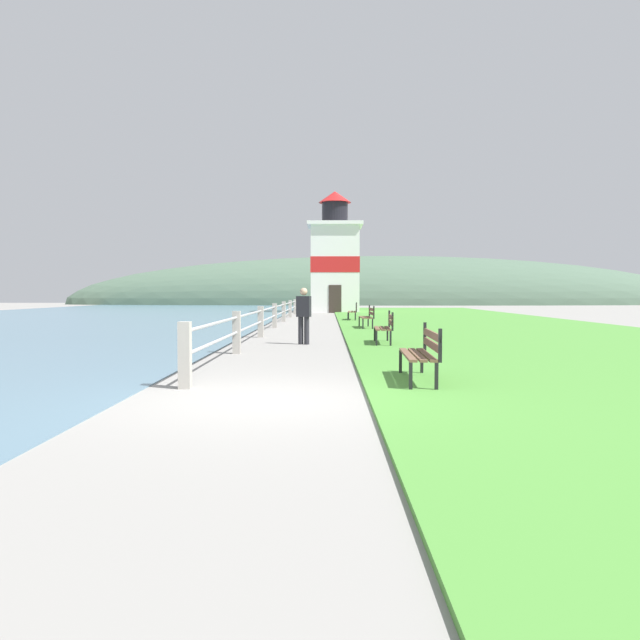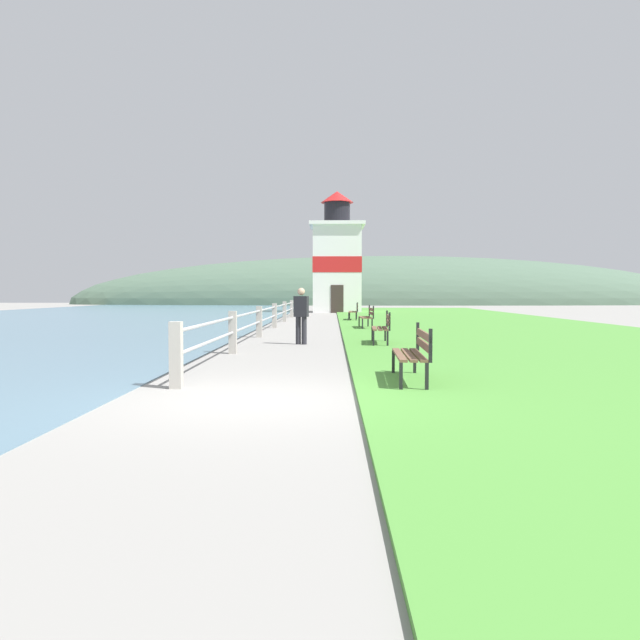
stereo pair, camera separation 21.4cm
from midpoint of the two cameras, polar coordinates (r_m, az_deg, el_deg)
The scene contains 11 objects.
ground_plane at distance 8.56m, azimuth -5.36°, elevation -7.29°, with size 160.00×160.00×0.00m, color gray.
grass_verge at distance 28.83m, azimuth 14.03°, elevation -0.39°, with size 12.00×59.05×0.06m.
water_strip at distance 31.79m, azimuth -26.78°, elevation -0.36°, with size 24.00×94.47×0.01m.
seawall_railing at distance 25.72m, azimuth -3.94°, elevation 0.60°, with size 0.18×32.64×1.02m.
park_bench_near at distance 10.02m, azimuth 9.22°, elevation -2.76°, with size 0.55×1.94×0.94m.
park_bench_midway at distance 17.28m, azimuth 6.13°, elevation -0.54°, with size 0.55×1.71×0.94m.
park_bench_far at distance 24.89m, azimuth 4.62°, elevation 0.40°, with size 0.53×1.81×0.94m.
park_bench_by_lighthouse at distance 32.17m, azimuth 3.36°, elevation 0.88°, with size 0.57×1.86×0.94m.
lighthouse at distance 46.37m, azimuth 1.70°, elevation 5.41°, with size 4.02×4.02×8.93m.
person_strolling at distance 17.51m, azimuth -1.38°, elevation 0.57°, with size 0.43×0.30×1.59m.
distant_hillside at distance 78.07m, azimuth 6.28°, elevation 1.44°, with size 80.00×16.00×12.00m.
Camera 2 is at (1.06, -8.38, 1.46)m, focal length 35.00 mm.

